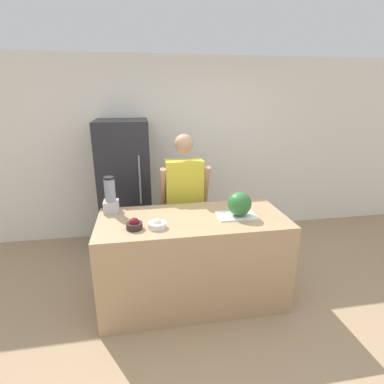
{
  "coord_description": "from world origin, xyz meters",
  "views": [
    {
      "loc": [
        -0.47,
        -2.25,
        2.06
      ],
      "look_at": [
        0.0,
        0.45,
        1.17
      ],
      "focal_mm": 28.0,
      "sensor_mm": 36.0,
      "label": 1
    }
  ],
  "objects_px": {
    "bowl_cream": "(157,224)",
    "blender": "(111,197)",
    "refrigerator": "(125,186)",
    "person": "(184,202)",
    "bowl_cherries": "(134,225)",
    "watermelon": "(239,204)"
  },
  "relations": [
    {
      "from": "bowl_cream",
      "to": "refrigerator",
      "type": "bearing_deg",
      "value": 102.61
    },
    {
      "from": "bowl_cream",
      "to": "blender",
      "type": "relative_size",
      "value": 0.44
    },
    {
      "from": "person",
      "to": "bowl_cream",
      "type": "height_order",
      "value": "person"
    },
    {
      "from": "bowl_cream",
      "to": "watermelon",
      "type": "bearing_deg",
      "value": 8.84
    },
    {
      "from": "refrigerator",
      "to": "person",
      "type": "relative_size",
      "value": 1.07
    },
    {
      "from": "blender",
      "to": "person",
      "type": "bearing_deg",
      "value": 25.11
    },
    {
      "from": "bowl_cream",
      "to": "blender",
      "type": "height_order",
      "value": "blender"
    },
    {
      "from": "bowl_cherries",
      "to": "watermelon",
      "type": "bearing_deg",
      "value": 6.59
    },
    {
      "from": "bowl_cream",
      "to": "blender",
      "type": "distance_m",
      "value": 0.65
    },
    {
      "from": "person",
      "to": "bowl_cherries",
      "type": "height_order",
      "value": "person"
    },
    {
      "from": "person",
      "to": "bowl_cherries",
      "type": "distance_m",
      "value": 1.02
    },
    {
      "from": "watermelon",
      "to": "bowl_cream",
      "type": "distance_m",
      "value": 0.83
    },
    {
      "from": "person",
      "to": "bowl_cream",
      "type": "bearing_deg",
      "value": -113.83
    },
    {
      "from": "refrigerator",
      "to": "bowl_cream",
      "type": "height_order",
      "value": "refrigerator"
    },
    {
      "from": "blender",
      "to": "bowl_cherries",
      "type": "bearing_deg",
      "value": -62.94
    },
    {
      "from": "refrigerator",
      "to": "watermelon",
      "type": "distance_m",
      "value": 1.82
    },
    {
      "from": "bowl_cherries",
      "to": "blender",
      "type": "bearing_deg",
      "value": 117.06
    },
    {
      "from": "refrigerator",
      "to": "watermelon",
      "type": "height_order",
      "value": "refrigerator"
    },
    {
      "from": "watermelon",
      "to": "bowl_cherries",
      "type": "distance_m",
      "value": 1.02
    },
    {
      "from": "bowl_cream",
      "to": "person",
      "type": "bearing_deg",
      "value": 66.17
    },
    {
      "from": "person",
      "to": "watermelon",
      "type": "xyz_separation_m",
      "value": [
        0.44,
        -0.72,
        0.21
      ]
    },
    {
      "from": "bowl_cherries",
      "to": "bowl_cream",
      "type": "xyz_separation_m",
      "value": [
        0.2,
        -0.01,
        -0.01
      ]
    }
  ]
}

